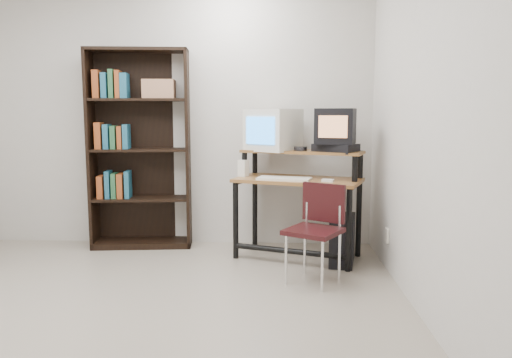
{
  "coord_description": "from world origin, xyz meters",
  "views": [
    {
      "loc": [
        1.05,
        -2.99,
        1.33
      ],
      "look_at": [
        0.88,
        1.1,
        0.78
      ],
      "focal_mm": 35.0,
      "sensor_mm": 36.0,
      "label": 1
    }
  ],
  "objects_px": {
    "crt_monitor": "(273,130)",
    "school_chair": "(317,222)",
    "pc_tower": "(342,240)",
    "crt_tv": "(336,126)",
    "computer_desk": "(299,184)",
    "bookshelf": "(140,148)"
  },
  "relations": [
    {
      "from": "crt_monitor",
      "to": "school_chair",
      "type": "bearing_deg",
      "value": -32.89
    },
    {
      "from": "pc_tower",
      "to": "school_chair",
      "type": "xyz_separation_m",
      "value": [
        -0.26,
        -0.47,
        0.26
      ]
    },
    {
      "from": "crt_monitor",
      "to": "crt_tv",
      "type": "relative_size",
      "value": 1.41
    },
    {
      "from": "computer_desk",
      "to": "school_chair",
      "type": "relative_size",
      "value": 1.61
    },
    {
      "from": "crt_monitor",
      "to": "pc_tower",
      "type": "xyz_separation_m",
      "value": [
        0.62,
        -0.36,
        -0.96
      ]
    },
    {
      "from": "school_chair",
      "to": "bookshelf",
      "type": "height_order",
      "value": "bookshelf"
    },
    {
      "from": "crt_monitor",
      "to": "crt_tv",
      "type": "bearing_deg",
      "value": 13.71
    },
    {
      "from": "computer_desk",
      "to": "crt_monitor",
      "type": "distance_m",
      "value": 0.57
    },
    {
      "from": "crt_monitor",
      "to": "bookshelf",
      "type": "bearing_deg",
      "value": -152.78
    },
    {
      "from": "crt_monitor",
      "to": "bookshelf",
      "type": "relative_size",
      "value": 0.3
    },
    {
      "from": "pc_tower",
      "to": "crt_monitor",
      "type": "bearing_deg",
      "value": 160.74
    },
    {
      "from": "computer_desk",
      "to": "pc_tower",
      "type": "relative_size",
      "value": 2.74
    },
    {
      "from": "crt_monitor",
      "to": "pc_tower",
      "type": "bearing_deg",
      "value": 3.58
    },
    {
      "from": "computer_desk",
      "to": "bookshelf",
      "type": "distance_m",
      "value": 1.61
    },
    {
      "from": "crt_tv",
      "to": "pc_tower",
      "type": "bearing_deg",
      "value": -53.58
    },
    {
      "from": "crt_monitor",
      "to": "pc_tower",
      "type": "height_order",
      "value": "crt_monitor"
    },
    {
      "from": "computer_desk",
      "to": "crt_monitor",
      "type": "bearing_deg",
      "value": 160.36
    },
    {
      "from": "bookshelf",
      "to": "pc_tower",
      "type": "bearing_deg",
      "value": -20.39
    },
    {
      "from": "computer_desk",
      "to": "school_chair",
      "type": "distance_m",
      "value": 0.69
    },
    {
      "from": "pc_tower",
      "to": "school_chair",
      "type": "relative_size",
      "value": 0.59
    },
    {
      "from": "computer_desk",
      "to": "crt_tv",
      "type": "distance_m",
      "value": 0.62
    },
    {
      "from": "crt_monitor",
      "to": "school_chair",
      "type": "height_order",
      "value": "crt_monitor"
    }
  ]
}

